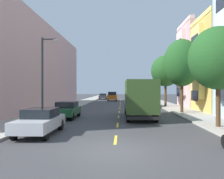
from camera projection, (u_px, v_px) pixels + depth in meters
The scene contains 16 objects.
ground_plane at pixel (120, 104), 40.22m from camera, with size 160.00×160.00×0.00m, color #38383A.
sidewalk_left at pixel (75, 105), 38.52m from camera, with size 3.20×120.00×0.14m, color #A39E93.
sidewalk_right at pixel (166, 105), 37.93m from camera, with size 3.20×120.00×0.14m, color #A39E93.
lane_centerline_dashes at pixel (120, 107), 34.73m from camera, with size 0.14×47.20×0.01m.
apartment_block_opposite at pixel (10, 67), 30.80m from camera, with size 10.00×36.00×10.48m, color #CC9E9E.
street_tree_nearest at pixel (218, 58), 15.59m from camera, with size 3.71×3.71×6.34m.
street_tree_second at pixel (182, 63), 25.09m from camera, with size 3.67×3.67×7.47m.
street_tree_third at pixel (166, 71), 34.60m from camera, with size 4.03×4.03×7.10m.
street_lamp at pixel (44, 71), 19.84m from camera, with size 1.35×0.28×6.54m.
delivery_box_truck at pixel (139, 97), 21.27m from camera, with size 2.48×8.04×3.22m.
parked_sedan_charcoal at pixel (103, 96), 59.54m from camera, with size 1.87×4.53×1.43m.
parked_pickup_red at pixel (144, 98), 46.81m from camera, with size 2.03×5.31×1.73m.
parked_sedan_black at pixel (151, 102), 34.51m from camera, with size 1.92×4.55×1.43m.
parked_sedan_silver at pixel (40, 121), 13.68m from camera, with size 1.83×4.51×1.43m.
parked_sedan_forest at pixel (67, 110), 21.25m from camera, with size 1.81×4.50×1.43m.
moving_orange_sedan at pixel (112, 96), 52.87m from camera, with size 1.95×4.80×1.93m.
Camera 1 is at (0.33, -10.24, 2.52)m, focal length 39.56 mm.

